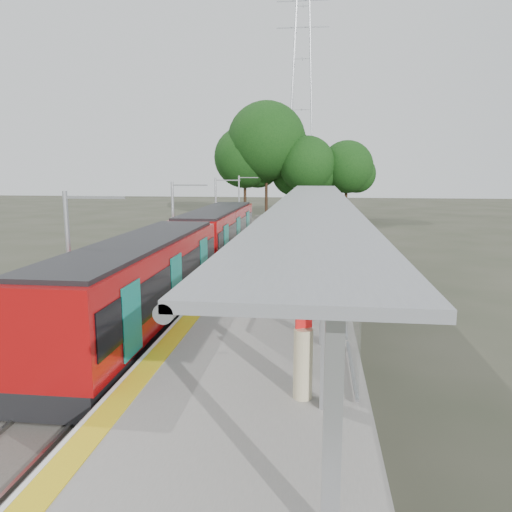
{
  "coord_description": "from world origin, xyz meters",
  "views": [
    {
      "loc": [
        1.74,
        -8.2,
        6.11
      ],
      "look_at": [
        -0.9,
        13.32,
        2.3
      ],
      "focal_mm": 35.0,
      "sensor_mm": 36.0,
      "label": 1
    }
  ],
  "objects": [
    {
      "name": "ground",
      "position": [
        0.0,
        0.0,
        0.0
      ],
      "size": [
        200.0,
        200.0,
        0.0
      ],
      "primitive_type": "plane",
      "color": "#474438",
      "rests_on": "ground"
    },
    {
      "name": "trackbed",
      "position": [
        -4.5,
        20.0,
        0.12
      ],
      "size": [
        3.0,
        70.0,
        0.24
      ],
      "primitive_type": "cube",
      "color": "#59544C",
      "rests_on": "ground"
    },
    {
      "name": "platform",
      "position": [
        0.0,
        20.0,
        0.5
      ],
      "size": [
        6.0,
        50.0,
        1.0
      ],
      "primitive_type": "cube",
      "color": "gray",
      "rests_on": "ground"
    },
    {
      "name": "tactile_strip",
      "position": [
        -2.55,
        20.0,
        1.01
      ],
      "size": [
        0.6,
        50.0,
        0.02
      ],
      "primitive_type": "cube",
      "color": "yellow",
      "rests_on": "platform"
    },
    {
      "name": "end_fence",
      "position": [
        0.0,
        44.95,
        1.6
      ],
      "size": [
        6.0,
        0.1,
        1.2
      ],
      "primitive_type": "cube",
      "color": "#9EA0A5",
      "rests_on": "platform"
    },
    {
      "name": "train",
      "position": [
        -4.5,
        15.55,
        2.05
      ],
      "size": [
        2.74,
        27.6,
        3.62
      ],
      "color": "black",
      "rests_on": "ground"
    },
    {
      "name": "canopy",
      "position": [
        1.61,
        16.19,
        4.2
      ],
      "size": [
        3.27,
        38.0,
        3.66
      ],
      "color": "#9EA0A5",
      "rests_on": "platform"
    },
    {
      "name": "pylon",
      "position": [
        -1.0,
        73.0,
        19.0
      ],
      "size": [
        8.0,
        4.0,
        38.0
      ],
      "primitive_type": null,
      "color": "#9EA0A5",
      "rests_on": "ground"
    },
    {
      "name": "tree_cluster",
      "position": [
        -2.86,
        53.87,
        7.87
      ],
      "size": [
        19.5,
        9.56,
        14.22
      ],
      "color": "#382316",
      "rests_on": "ground"
    },
    {
      "name": "catenary_masts",
      "position": [
        -6.22,
        19.0,
        2.91
      ],
      "size": [
        2.08,
        48.16,
        5.4
      ],
      "color": "#9EA0A5",
      "rests_on": "ground"
    },
    {
      "name": "bench_near",
      "position": [
        2.6,
        10.21,
        1.62
      ],
      "size": [
        1.09,
        1.79,
        1.18
      ],
      "rotation": [
        0.0,
        0.0,
        0.35
      ],
      "color": "#0F0F4B",
      "rests_on": "platform"
    },
    {
      "name": "bench_mid",
      "position": [
        2.6,
        20.99,
        1.59
      ],
      "size": [
        0.73,
        1.69,
        1.12
      ],
      "rotation": [
        0.0,
        0.0,
        0.14
      ],
      "color": "#0F0F4B",
      "rests_on": "platform"
    },
    {
      "name": "bench_far",
      "position": [
        1.52,
        21.16,
        1.52
      ],
      "size": [
        0.6,
        1.48,
        0.99
      ],
      "rotation": [
        0.0,
        0.0,
        0.11
      ],
      "color": "#0F0F4B",
      "rests_on": "platform"
    },
    {
      "name": "info_pillar_near",
      "position": [
        1.5,
        2.4,
        1.83
      ],
      "size": [
        0.43,
        0.43,
        1.91
      ],
      "rotation": [
        0.0,
        0.0,
        0.43
      ],
      "color": "beige",
      "rests_on": "platform"
    },
    {
      "name": "info_pillar_far",
      "position": [
        0.49,
        27.39,
        1.87
      ],
      "size": [
        0.45,
        0.45,
        2.0
      ],
      "rotation": [
        0.0,
        0.0,
        -0.35
      ],
      "color": "beige",
      "rests_on": "platform"
    },
    {
      "name": "litter_bin",
      "position": [
        1.74,
        13.23,
        1.43
      ],
      "size": [
        0.53,
        0.53,
        0.86
      ],
      "primitive_type": "cylinder",
      "rotation": [
        0.0,
        0.0,
        0.32
      ],
      "color": "#9EA0A5",
      "rests_on": "platform"
    }
  ]
}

